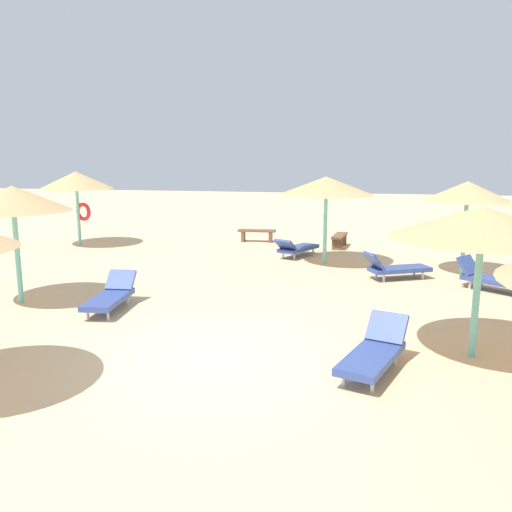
{
  "coord_description": "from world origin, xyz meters",
  "views": [
    {
      "loc": [
        2.35,
        -8.36,
        3.43
      ],
      "look_at": [
        0.0,
        3.0,
        1.2
      ],
      "focal_mm": 37.15,
      "sensor_mm": 36.0,
      "label": 1
    }
  ],
  "objects_px": {
    "parasol_3": "(13,199)",
    "lounger_3": "(111,296)",
    "lounger_4": "(395,268)",
    "lounger_1": "(296,248)",
    "parasol_2": "(482,223)",
    "parasol_6": "(76,181)",
    "bench_0": "(339,238)",
    "parasol_4": "(468,192)",
    "lounger_0": "(492,278)",
    "parasol_1": "(326,186)",
    "lounger_2": "(374,352)",
    "bench_1": "(257,233)"
  },
  "relations": [
    {
      "from": "parasol_1",
      "to": "bench_1",
      "type": "bearing_deg",
      "value": 128.18
    },
    {
      "from": "parasol_1",
      "to": "lounger_1",
      "type": "distance_m",
      "value": 2.56
    },
    {
      "from": "lounger_2",
      "to": "bench_1",
      "type": "relative_size",
      "value": 1.29
    },
    {
      "from": "parasol_2",
      "to": "lounger_1",
      "type": "xyz_separation_m",
      "value": [
        -4.13,
        8.35,
        -2.01
      ]
    },
    {
      "from": "lounger_0",
      "to": "lounger_3",
      "type": "xyz_separation_m",
      "value": [
        -8.75,
        -3.52,
        -0.01
      ]
    },
    {
      "from": "parasol_2",
      "to": "parasol_4",
      "type": "xyz_separation_m",
      "value": [
        0.93,
        6.76,
        0.07
      ]
    },
    {
      "from": "lounger_1",
      "to": "lounger_3",
      "type": "relative_size",
      "value": 1.03
    },
    {
      "from": "parasol_6",
      "to": "bench_0",
      "type": "bearing_deg",
      "value": 8.83
    },
    {
      "from": "parasol_4",
      "to": "lounger_1",
      "type": "xyz_separation_m",
      "value": [
        -5.06,
        1.6,
        -2.08
      ]
    },
    {
      "from": "lounger_2",
      "to": "lounger_3",
      "type": "height_order",
      "value": "lounger_2"
    },
    {
      "from": "parasol_1",
      "to": "lounger_4",
      "type": "distance_m",
      "value": 3.47
    },
    {
      "from": "bench_1",
      "to": "parasol_2",
      "type": "bearing_deg",
      "value": -61.49
    },
    {
      "from": "lounger_1",
      "to": "lounger_2",
      "type": "relative_size",
      "value": 1.01
    },
    {
      "from": "parasol_3",
      "to": "lounger_1",
      "type": "xyz_separation_m",
      "value": [
        5.62,
        6.91,
        -2.12
      ]
    },
    {
      "from": "lounger_0",
      "to": "lounger_2",
      "type": "height_order",
      "value": "lounger_0"
    },
    {
      "from": "parasol_2",
      "to": "parasol_6",
      "type": "height_order",
      "value": "parasol_6"
    },
    {
      "from": "parasol_2",
      "to": "parasol_3",
      "type": "height_order",
      "value": "parasol_3"
    },
    {
      "from": "parasol_3",
      "to": "lounger_4",
      "type": "xyz_separation_m",
      "value": [
        8.74,
        4.23,
        -2.11
      ]
    },
    {
      "from": "parasol_4",
      "to": "lounger_1",
      "type": "bearing_deg",
      "value": 162.48
    },
    {
      "from": "parasol_4",
      "to": "bench_0",
      "type": "height_order",
      "value": "parasol_4"
    },
    {
      "from": "lounger_3",
      "to": "bench_1",
      "type": "height_order",
      "value": "lounger_3"
    },
    {
      "from": "parasol_3",
      "to": "bench_0",
      "type": "xyz_separation_m",
      "value": [
        6.95,
        9.11,
        -2.09
      ]
    },
    {
      "from": "parasol_1",
      "to": "lounger_1",
      "type": "bearing_deg",
      "value": 137.68
    },
    {
      "from": "lounger_0",
      "to": "parasol_2",
      "type": "bearing_deg",
      "value": -105.44
    },
    {
      "from": "lounger_1",
      "to": "lounger_4",
      "type": "height_order",
      "value": "lounger_4"
    },
    {
      "from": "lounger_4",
      "to": "parasol_4",
      "type": "bearing_deg",
      "value": 29.11
    },
    {
      "from": "parasol_4",
      "to": "parasol_6",
      "type": "xyz_separation_m",
      "value": [
        -13.5,
        2.28,
        0.06
      ]
    },
    {
      "from": "parasol_4",
      "to": "bench_0",
      "type": "relative_size",
      "value": 1.75
    },
    {
      "from": "parasol_4",
      "to": "parasol_3",
      "type": "bearing_deg",
      "value": -153.55
    },
    {
      "from": "lounger_4",
      "to": "lounger_1",
      "type": "bearing_deg",
      "value": 139.34
    },
    {
      "from": "parasol_2",
      "to": "lounger_3",
      "type": "distance_m",
      "value": 7.79
    },
    {
      "from": "parasol_4",
      "to": "lounger_3",
      "type": "height_order",
      "value": "parasol_4"
    },
    {
      "from": "lounger_0",
      "to": "lounger_3",
      "type": "bearing_deg",
      "value": -158.08
    },
    {
      "from": "parasol_3",
      "to": "parasol_4",
      "type": "xyz_separation_m",
      "value": [
        10.68,
        5.31,
        -0.04
      ]
    },
    {
      "from": "bench_1",
      "to": "parasol_1",
      "type": "bearing_deg",
      "value": -51.82
    },
    {
      "from": "lounger_1",
      "to": "bench_0",
      "type": "bearing_deg",
      "value": 58.69
    },
    {
      "from": "parasol_3",
      "to": "parasol_4",
      "type": "relative_size",
      "value": 1.02
    },
    {
      "from": "lounger_3",
      "to": "bench_0",
      "type": "bearing_deg",
      "value": 63.43
    },
    {
      "from": "parasol_3",
      "to": "lounger_3",
      "type": "distance_m",
      "value": 3.16
    },
    {
      "from": "parasol_6",
      "to": "lounger_1",
      "type": "relative_size",
      "value": 1.41
    },
    {
      "from": "parasol_3",
      "to": "lounger_0",
      "type": "bearing_deg",
      "value": 17.1
    },
    {
      "from": "parasol_1",
      "to": "lounger_3",
      "type": "xyz_separation_m",
      "value": [
        -4.3,
        -6.09,
        -2.15
      ]
    },
    {
      "from": "parasol_3",
      "to": "bench_0",
      "type": "bearing_deg",
      "value": 52.64
    },
    {
      "from": "lounger_0",
      "to": "lounger_1",
      "type": "bearing_deg",
      "value": 147.41
    },
    {
      "from": "parasol_4",
      "to": "lounger_3",
      "type": "distance_m",
      "value": 10.16
    },
    {
      "from": "parasol_4",
      "to": "lounger_4",
      "type": "distance_m",
      "value": 3.04
    },
    {
      "from": "lounger_3",
      "to": "parasol_2",
      "type": "bearing_deg",
      "value": -10.22
    },
    {
      "from": "lounger_0",
      "to": "bench_0",
      "type": "height_order",
      "value": "lounger_0"
    },
    {
      "from": "parasol_4",
      "to": "lounger_2",
      "type": "xyz_separation_m",
      "value": [
        -2.6,
        -7.76,
        -2.07
      ]
    },
    {
      "from": "parasol_3",
      "to": "lounger_0",
      "type": "relative_size",
      "value": 1.48
    }
  ]
}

